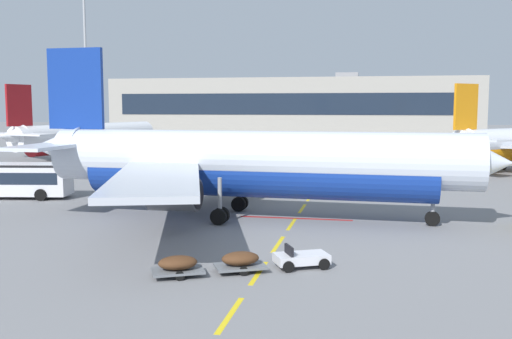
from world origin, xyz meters
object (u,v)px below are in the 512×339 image
Objects in this scene: apron_shuttle_bus at (0,178)px; fuel_service_truck at (177,163)px; airliner_foreground at (250,163)px; apron_light_mast_near at (85,39)px; airliner_mid_left at (86,137)px; baggage_train at (241,261)px.

fuel_service_truck is (10.37, 16.63, -0.10)m from apron_shuttle_bus.
airliner_foreground is 1.20× the size of apron_light_mast_near.
apron_light_mast_near reaches higher than airliner_foreground.
airliner_mid_left is 2.42× the size of apron_shuttle_bus.
apron_light_mast_near is (-20.47, 19.19, 16.00)m from fuel_service_truck.
apron_shuttle_bus is 0.43× the size of apron_light_mast_near.
apron_light_mast_near is (-33.07, 40.39, 13.70)m from airliner_foreground.
fuel_service_truck is 37.72m from baggage_train.
baggage_train is (14.98, -34.59, -1.12)m from fuel_service_truck.
airliner_mid_left is at bearing 139.50° from fuel_service_truck.
fuel_service_truck is at bearing -43.15° from apron_light_mast_near.
apron_shuttle_bus is 40.47m from apron_light_mast_near.
airliner_mid_left is at bearing 123.89° from baggage_train.
apron_light_mast_near reaches higher than airliner_mid_left.
apron_light_mast_near is (-35.45, 53.79, 17.12)m from baggage_train.
airliner_mid_left is 34.41m from apron_shuttle_bus.
baggage_train is (34.35, -51.14, -2.91)m from airliner_mid_left.
airliner_foreground is at bearing -49.73° from airliner_mid_left.
airliner_foreground is at bearing -11.24° from apron_shuttle_bus.
apron_shuttle_bus is at bearing -74.82° from airliner_mid_left.
airliner_foreground is at bearing 100.08° from baggage_train.
apron_light_mast_near is (-1.10, 2.65, 14.21)m from airliner_mid_left.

